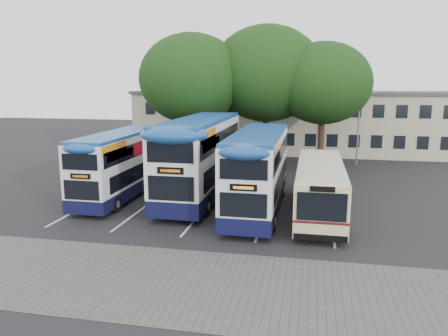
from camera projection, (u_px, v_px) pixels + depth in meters
name	position (u px, v px, depth m)	size (l,w,h in m)	color
ground	(262.00, 239.00, 20.06)	(120.00, 120.00, 0.00)	black
paving_strip	(190.00, 283.00, 15.63)	(40.00, 6.00, 0.01)	#595654
bay_lines	(208.00, 205.00, 25.59)	(14.12, 11.00, 0.01)	silver
depot_building	(292.00, 121.00, 45.41)	(32.40, 8.40, 6.20)	beige
lamp_post	(360.00, 106.00, 37.12)	(0.25, 1.05, 9.06)	gray
tree_left	(192.00, 79.00, 35.59)	(8.61, 8.61, 11.05)	black
tree_mid	(267.00, 74.00, 36.30)	(9.37, 9.37, 11.78)	black
tree_right	(323.00, 83.00, 34.60)	(7.66, 7.66, 10.27)	black
bus_dd_left	(121.00, 162.00, 27.09)	(2.37, 9.79, 4.08)	#0F1037
bus_dd_mid	(201.00, 154.00, 27.01)	(2.87, 11.82, 4.93)	#0F1037
bus_dd_right	(258.00, 167.00, 24.23)	(2.58, 10.63, 4.43)	#0F1037
bus_single	(320.00, 185.00, 23.48)	(2.47, 9.71, 2.90)	beige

